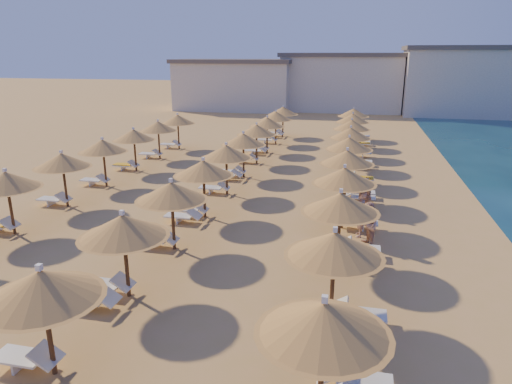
% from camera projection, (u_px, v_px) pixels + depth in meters
% --- Properties ---
extents(ground, '(220.00, 220.00, 0.00)m').
position_uv_depth(ground, '(245.00, 257.00, 16.75)').
color(ground, tan).
rests_on(ground, ground).
extents(hotel_blocks, '(44.57, 10.58, 8.10)m').
position_uv_depth(hotel_blocks, '(353.00, 82.00, 58.01)').
color(hotel_blocks, silver).
rests_on(hotel_blocks, ground).
extents(parasol_row_east, '(2.73, 42.83, 2.80)m').
position_uv_depth(parasol_row_east, '(346.00, 167.00, 20.66)').
color(parasol_row_east, brown).
rests_on(parasol_row_east, ground).
extents(parasol_row_west, '(2.73, 42.83, 2.80)m').
position_uv_depth(parasol_row_west, '(216.00, 160.00, 21.94)').
color(parasol_row_west, brown).
rests_on(parasol_row_west, ground).
extents(parasol_row_inland, '(2.73, 28.25, 2.80)m').
position_uv_depth(parasol_row_inland, '(84.00, 153.00, 23.42)').
color(parasol_row_inland, brown).
rests_on(parasol_row_inland, ground).
extents(loungers, '(16.27, 40.76, 0.66)m').
position_uv_depth(loungers, '(237.00, 201.00, 22.06)').
color(loungers, white).
rests_on(loungers, ground).
extents(beachgoer_b, '(0.93, 1.04, 1.76)m').
position_uv_depth(beachgoer_b, '(368.00, 224.00, 17.52)').
color(beachgoer_b, tan).
rests_on(beachgoer_b, ground).
extents(beachgoer_a, '(0.50, 0.73, 1.92)m').
position_uv_depth(beachgoer_a, '(360.00, 214.00, 18.46)').
color(beachgoer_a, tan).
rests_on(beachgoer_a, ground).
extents(beachgoer_c, '(0.82, 1.10, 1.73)m').
position_uv_depth(beachgoer_c, '(365.00, 195.00, 21.17)').
color(beachgoer_c, tan).
rests_on(beachgoer_c, ground).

